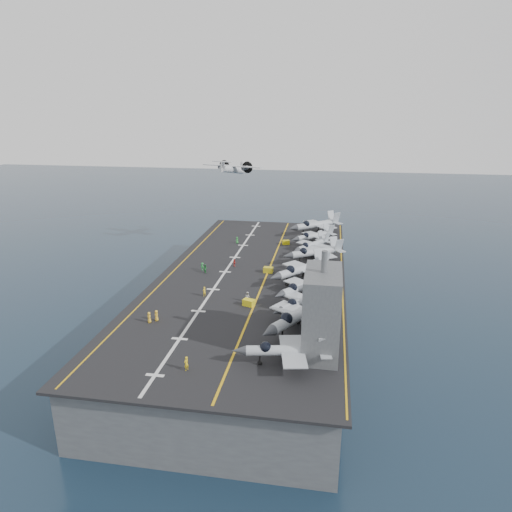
% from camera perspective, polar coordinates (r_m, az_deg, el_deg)
% --- Properties ---
extents(ground, '(500.00, 500.00, 0.00)m').
position_cam_1_polar(ground, '(100.04, -0.38, -7.80)').
color(ground, '#142135').
rests_on(ground, ground).
extents(hull, '(36.00, 90.00, 10.00)m').
position_cam_1_polar(hull, '(97.97, -0.39, -5.17)').
color(hull, '#56595E').
rests_on(hull, ground).
extents(flight_deck, '(38.00, 92.00, 0.40)m').
position_cam_1_polar(flight_deck, '(96.05, -0.39, -2.32)').
color(flight_deck, black).
rests_on(flight_deck, hull).
extents(foul_line, '(0.35, 90.00, 0.02)m').
position_cam_1_polar(foul_line, '(95.53, 1.38, -2.29)').
color(foul_line, gold).
rests_on(foul_line, flight_deck).
extents(landing_centerline, '(0.50, 90.00, 0.02)m').
position_cam_1_polar(landing_centerline, '(97.12, -3.89, -1.99)').
color(landing_centerline, silver).
rests_on(landing_centerline, flight_deck).
extents(deck_edge_port, '(0.25, 90.00, 0.02)m').
position_cam_1_polar(deck_edge_port, '(100.13, -10.03, -1.61)').
color(deck_edge_port, gold).
rests_on(deck_edge_port, flight_deck).
extents(deck_edge_stbd, '(0.25, 90.00, 0.02)m').
position_cam_1_polar(deck_edge_stbd, '(94.76, 10.71, -2.79)').
color(deck_edge_stbd, gold).
rests_on(deck_edge_stbd, flight_deck).
extents(island_superstructure, '(5.00, 10.00, 15.00)m').
position_cam_1_polar(island_superstructure, '(64.08, 8.29, -5.78)').
color(island_superstructure, '#56595E').
rests_on(island_superstructure, flight_deck).
extents(fighter_jet_0, '(14.63, 11.09, 4.60)m').
position_cam_1_polar(fighter_jet_0, '(62.56, 3.92, -11.57)').
color(fighter_jet_0, '#8B949A').
rests_on(fighter_jet_0, flight_deck).
extents(fighter_jet_1, '(17.71, 19.53, 5.65)m').
position_cam_1_polar(fighter_jet_1, '(71.52, 5.57, -7.17)').
color(fighter_jet_1, gray).
rests_on(fighter_jet_1, flight_deck).
extents(fighter_jet_2, '(14.83, 15.60, 4.52)m').
position_cam_1_polar(fighter_jet_2, '(77.69, 6.00, -5.52)').
color(fighter_jet_2, gray).
rests_on(fighter_jet_2, flight_deck).
extents(fighter_jet_3, '(15.17, 15.94, 4.62)m').
position_cam_1_polar(fighter_jet_3, '(83.94, 6.01, -3.65)').
color(fighter_jet_3, '#8F959F').
rests_on(fighter_jet_3, flight_deck).
extents(fighter_jet_4, '(17.73, 18.17, 5.30)m').
position_cam_1_polar(fighter_jet_4, '(91.67, 5.85, -1.53)').
color(fighter_jet_4, '#98A1A6').
rests_on(fighter_jet_4, flight_deck).
extents(fighter_jet_5, '(17.62, 16.12, 5.09)m').
position_cam_1_polar(fighter_jet_5, '(103.11, 7.51, 0.57)').
color(fighter_jet_5, '#99A2AA').
rests_on(fighter_jet_5, flight_deck).
extents(fighter_jet_6, '(14.41, 15.68, 4.53)m').
position_cam_1_polar(fighter_jet_6, '(109.33, 7.07, 1.45)').
color(fighter_jet_6, gray).
rests_on(fighter_jet_6, flight_deck).
extents(fighter_jet_7, '(15.46, 15.16, 4.52)m').
position_cam_1_polar(fighter_jet_7, '(117.52, 7.34, 2.61)').
color(fighter_jet_7, '#A3AAB3').
rests_on(fighter_jet_7, flight_deck).
extents(fighter_jet_8, '(19.37, 18.60, 5.62)m').
position_cam_1_polar(fighter_jet_8, '(126.81, 7.61, 3.99)').
color(fighter_jet_8, '#9298A2').
rests_on(fighter_jet_8, flight_deck).
extents(tow_cart_a, '(2.27, 1.86, 1.17)m').
position_cam_1_polar(tow_cart_a, '(80.55, -0.92, -5.84)').
color(tow_cart_a, yellow).
rests_on(tow_cart_a, flight_deck).
extents(tow_cart_b, '(2.02, 1.38, 1.17)m').
position_cam_1_polar(tow_cart_b, '(96.45, 1.54, -1.74)').
color(tow_cart_b, gold).
rests_on(tow_cart_b, flight_deck).
extents(tow_cart_c, '(2.04, 1.63, 1.07)m').
position_cam_1_polar(tow_cart_c, '(116.66, 3.75, 1.72)').
color(tow_cart_c, '#C1B20C').
rests_on(tow_cart_c, flight_deck).
extents(crew_0, '(1.19, 1.32, 1.84)m').
position_cam_1_polar(crew_0, '(76.33, -13.20, -7.48)').
color(crew_0, yellow).
rests_on(crew_0, flight_deck).
extents(crew_1, '(1.19, 1.33, 1.84)m').
position_cam_1_polar(crew_1, '(84.89, -6.48, -4.43)').
color(crew_1, yellow).
rests_on(crew_1, flight_deck).
extents(crew_2, '(1.32, 1.25, 1.84)m').
position_cam_1_polar(crew_2, '(96.78, -6.36, -1.57)').
color(crew_2, '#207D33').
rests_on(crew_2, flight_deck).
extents(crew_3, '(1.26, 1.19, 1.75)m').
position_cam_1_polar(crew_3, '(98.24, -6.72, -1.31)').
color(crew_3, green).
rests_on(crew_3, flight_deck).
extents(crew_4, '(1.23, 1.28, 1.78)m').
position_cam_1_polar(crew_4, '(100.07, -2.73, -0.83)').
color(crew_4, red).
rests_on(crew_4, flight_deck).
extents(crew_5, '(1.17, 1.19, 1.68)m').
position_cam_1_polar(crew_5, '(117.36, -2.37, 2.00)').
color(crew_5, '#268C33').
rests_on(crew_5, flight_deck).
extents(crew_6, '(1.24, 1.44, 2.02)m').
position_cam_1_polar(crew_6, '(62.53, -8.71, -13.14)').
color(crew_6, yellow).
rests_on(crew_6, flight_deck).
extents(crew_7, '(1.31, 1.33, 1.87)m').
position_cam_1_polar(crew_7, '(82.13, -1.07, -5.09)').
color(crew_7, silver).
rests_on(crew_7, flight_deck).
extents(transport_plane, '(23.34, 18.97, 4.79)m').
position_cam_1_polar(transport_plane, '(145.81, -2.96, 10.72)').
color(transport_plane, silver).
extents(crew_8, '(1.19, 1.32, 1.84)m').
position_cam_1_polar(crew_8, '(76.71, -12.33, -7.28)').
color(crew_8, yellow).
rests_on(crew_8, flight_deck).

